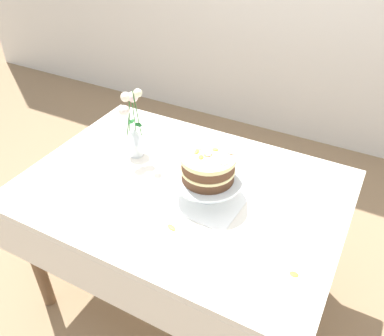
# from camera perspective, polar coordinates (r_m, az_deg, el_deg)

# --- Properties ---
(ground_plane) EXTENTS (12.00, 12.00, 0.00)m
(ground_plane) POSITION_cam_1_polar(r_m,az_deg,el_deg) (2.31, -1.14, -16.97)
(ground_plane) COLOR #8C7051
(dining_table) EXTENTS (1.40, 1.00, 0.74)m
(dining_table) POSITION_cam_1_polar(r_m,az_deg,el_deg) (1.81, -1.75, -5.22)
(dining_table) COLOR white
(dining_table) RESTS_ON ground
(linen_napkin) EXTENTS (0.33, 0.33, 0.00)m
(linen_napkin) POSITION_cam_1_polar(r_m,az_deg,el_deg) (1.72, 2.17, -4.04)
(linen_napkin) COLOR white
(linen_napkin) RESTS_ON dining_table
(cake_stand) EXTENTS (0.29, 0.29, 0.10)m
(cake_stand) POSITION_cam_1_polar(r_m,az_deg,el_deg) (1.67, 2.24, -1.91)
(cake_stand) COLOR silver
(cake_stand) RESTS_ON linen_napkin
(layer_cake) EXTENTS (0.23, 0.23, 0.12)m
(layer_cake) POSITION_cam_1_polar(r_m,az_deg,el_deg) (1.62, 2.30, 0.19)
(layer_cake) COLOR brown
(layer_cake) RESTS_ON cake_stand
(flower_vase) EXTENTS (0.11, 0.12, 0.36)m
(flower_vase) POSITION_cam_1_polar(r_m,az_deg,el_deg) (1.90, -8.31, 5.48)
(flower_vase) COLOR silver
(flower_vase) RESTS_ON dining_table
(loose_petal_0) EXTENTS (0.03, 0.02, 0.00)m
(loose_petal_0) POSITION_cam_1_polar(r_m,az_deg,el_deg) (1.47, 14.32, -14.42)
(loose_petal_0) COLOR orange
(loose_petal_0) RESTS_ON dining_table
(loose_petal_1) EXTENTS (0.05, 0.03, 0.01)m
(loose_petal_1) POSITION_cam_1_polar(r_m,az_deg,el_deg) (1.58, -2.93, -8.42)
(loose_petal_1) COLOR yellow
(loose_petal_1) RESTS_ON dining_table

